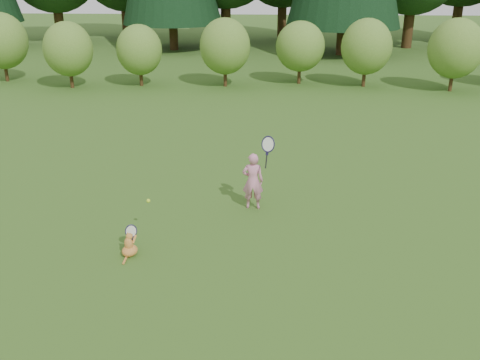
# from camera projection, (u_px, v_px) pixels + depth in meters

# --- Properties ---
(ground) EXTENTS (100.00, 100.00, 0.00)m
(ground) POSITION_uv_depth(u_px,v_px,m) (226.00, 232.00, 9.68)
(ground) COLOR #2B4F16
(ground) RESTS_ON ground
(shrub_row) EXTENTS (28.00, 3.00, 2.80)m
(shrub_row) POSITION_uv_depth(u_px,v_px,m) (254.00, 51.00, 21.23)
(shrub_row) COLOR #477323
(shrub_row) RESTS_ON ground
(child) EXTENTS (0.65, 0.41, 1.71)m
(child) POSITION_uv_depth(u_px,v_px,m) (253.00, 180.00, 10.44)
(child) COLOR #CF7C9A
(child) RESTS_ON ground
(cat) EXTENTS (0.41, 0.57, 0.57)m
(cat) POSITION_uv_depth(u_px,v_px,m) (129.00, 243.00, 8.82)
(cat) COLOR #BD6A24
(cat) RESTS_ON ground
(tennis_ball) EXTENTS (0.07, 0.07, 0.07)m
(tennis_ball) POSITION_uv_depth(u_px,v_px,m) (148.00, 201.00, 9.37)
(tennis_ball) COLOR #AEDF1A
(tennis_ball) RESTS_ON ground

